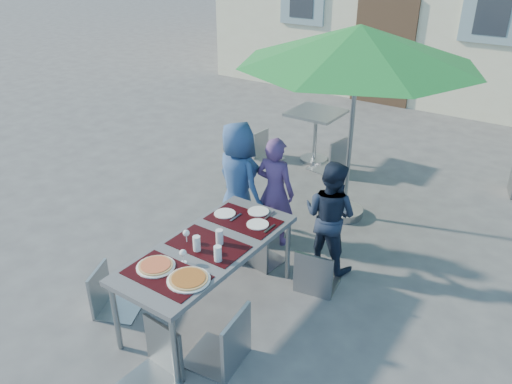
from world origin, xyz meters
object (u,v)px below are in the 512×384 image
Objects in this scene: pizza_near_right at (189,279)px; bg_chair_l_0 at (265,130)px; dining_table at (209,250)px; chair_1 at (260,227)px; pizza_near_left at (156,266)px; child_1 at (275,191)px; bg_chair_r_0 at (334,135)px; chair_2 at (318,247)px; child_0 at (238,181)px; chair_5 at (151,326)px; chair_4 at (224,307)px; patio_umbrella at (359,46)px; chair_0 at (229,216)px; cafe_table_0 at (316,125)px; chair_3 at (105,267)px; child_2 at (330,216)px.

pizza_near_right is 0.42× the size of bg_chair_l_0.
chair_1 is (-0.04, 0.90, -0.21)m from dining_table.
child_1 is (-0.03, 1.94, -0.11)m from pizza_near_left.
pizza_near_right is 0.35× the size of bg_chair_r_0.
chair_1 is (-0.24, 1.40, -0.28)m from pizza_near_right.
child_0 is at bearing 160.89° from chair_2.
chair_4 is at bearing 51.06° from chair_5.
child_0 reaches higher than dining_table.
child_0 reaches higher than chair_4.
chair_5 is (0.79, -2.23, -0.16)m from child_0.
chair_2 is 2.34m from patio_umbrella.
chair_0 reaches higher than dining_table.
child_0 reaches higher than cafe_table_0.
chair_5 is (0.21, -1.82, 0.07)m from chair_1.
child_1 is 1.44× the size of chair_2.
chair_3 is 1.05× the size of cafe_table_0.
child_2 is 1.79m from chair_4.
pizza_near_left is at bearing -121.41° from chair_2.
chair_5 is at bearing -51.42° from pizza_near_left.
dining_table is 3.64m from bg_chair_r_0.
chair_0 is 2.40m from patio_umbrella.
patio_umbrella is at bearing -48.82° from cafe_table_0.
child_2 is 1.21× the size of chair_4.
cafe_table_0 is (-1.64, 2.97, 0.07)m from chair_2.
patio_umbrella reaches higher than chair_3.
child_0 is 1.72× the size of cafe_table_0.
bg_chair_r_0 reaches higher than chair_3.
pizza_near_left is 4.15m from bg_chair_r_0.
dining_table is 1.01m from chair_3.
chair_5 reaches higher than chair_3.
child_1 is 0.56m from chair_1.
cafe_table_0 is (-1.12, 4.74, 0.04)m from chair_5.
pizza_near_left is 1.89m from child_0.
chair_2 is 1.85m from chair_5.
bg_chair_r_0 is at bearing 104.53° from chair_4.
pizza_near_left is at bearing -78.66° from chair_0.
chair_2 reaches higher than chair_1.
chair_5 reaches higher than dining_table.
chair_2 is at bearing -47.88° from bg_chair_l_0.
child_0 is 1.64× the size of chair_3.
chair_1 is (0.58, -0.40, -0.23)m from child_0.
bg_chair_l_0 is (-1.67, 3.45, -0.20)m from dining_table.
patio_umbrella is (0.25, 2.45, 1.49)m from dining_table.
pizza_near_right is 1.06m from chair_3.
chair_1 is at bearing 102.71° from child_1.
chair_2 reaches higher than cafe_table_0.
chair_0 is (-0.25, -0.55, -0.15)m from child_1.
child_0 is at bearing -126.98° from patio_umbrella.
chair_5 is 1.12× the size of bg_chair_l_0.
bg_chair_r_0 is (-0.09, 2.74, 0.10)m from chair_0.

